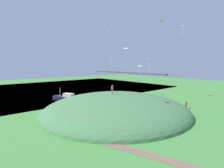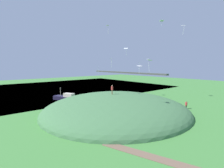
# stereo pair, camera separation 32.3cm
# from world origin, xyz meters

# --- Properties ---
(ground_plane) EXTENTS (160.00, 160.00, 0.00)m
(ground_plane) POSITION_xyz_m (0.00, 0.00, 0.00)
(ground_plane) COLOR #3D7935
(lake_water) EXTENTS (53.79, 80.00, 0.40)m
(lake_water) POSITION_xyz_m (-30.05, 0.00, -0.20)
(lake_water) COLOR teal
(lake_water) RESTS_ON ground_plane
(grass_hill) EXTENTS (26.97, 27.74, 6.32)m
(grass_hill) POSITION_xyz_m (7.07, -3.03, 0.00)
(grass_hill) COLOR #3F6C41
(grass_hill) RESTS_ON ground_plane
(dirt_path) EXTENTS (13.58, 5.51, 0.04)m
(dirt_path) POSITION_xyz_m (22.80, -10.53, 0.02)
(dirt_path) COLOR brown
(dirt_path) RESTS_ON ground_plane
(bridge_deck_far) EXTENTS (48.41, 1.80, 0.70)m
(bridge_deck_far) POSITION_xyz_m (-30.05, 35.68, 4.84)
(bridge_deck_far) COLOR #484F46
(boat_on_lake) EXTENTS (7.16, 4.23, 3.13)m
(boat_on_lake) POSITION_xyz_m (-7.68, -6.32, 0.68)
(boat_on_lake) COLOR #1F1B34
(boat_on_lake) RESTS_ON lake_water
(person_with_child) EXTENTS (0.47, 0.47, 1.78)m
(person_with_child) POSITION_xyz_m (6.41, -3.44, 4.29)
(person_with_child) COLOR brown
(person_with_child) RESTS_ON grass_hill
(person_near_shore) EXTENTS (0.52, 0.52, 1.57)m
(person_near_shore) POSITION_xyz_m (15.05, 8.63, 0.98)
(person_near_shore) COLOR #3E3B31
(person_near_shore) RESTS_ON ground_plane
(kite_0) EXTENTS (1.00, 1.00, 2.10)m
(kite_0) POSITION_xyz_m (12.34, 11.17, 16.89)
(kite_0) COLOR white
(kite_1) EXTENTS (1.23, 1.08, 2.14)m
(kite_1) POSITION_xyz_m (12.31, 0.03, 9.49)
(kite_1) COLOR white
(kite_2) EXTENTS (1.14, 1.00, 1.82)m
(kite_2) POSITION_xyz_m (0.01, 11.80, 9.20)
(kite_2) COLOR white
(kite_3) EXTENTS (0.63, 0.89, 1.31)m
(kite_3) POSITION_xyz_m (12.68, -2.89, 8.55)
(kite_3) COLOR white
(kite_4) EXTENTS (1.12, 1.29, 1.49)m
(kite_4) POSITION_xyz_m (5.49, 13.40, 19.62)
(kite_4) COLOR white
(kite_5) EXTENTS (1.05, 0.99, 1.72)m
(kite_5) POSITION_xyz_m (-2.57, -0.28, 8.34)
(kite_5) COLOR white
(kite_6) EXTENTS (1.15, 1.09, 1.94)m
(kite_6) POSITION_xyz_m (1.29, 5.24, 12.60)
(kite_6) COLOR white
(kite_7) EXTENTS (0.83, 0.79, 1.84)m
(kite_7) POSITION_xyz_m (1.21, -0.35, 17.08)
(kite_7) COLOR silver
(kite_8) EXTENTS (0.77, 0.76, 1.78)m
(kite_8) POSITION_xyz_m (5.54, -2.95, 9.82)
(kite_8) COLOR white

